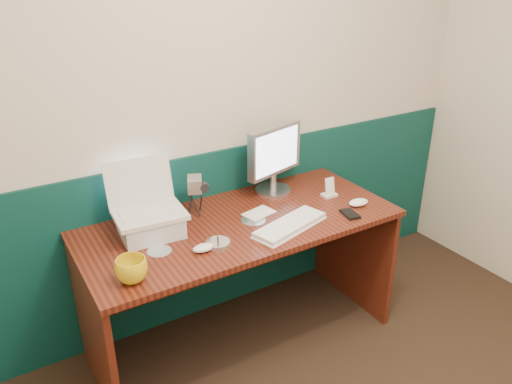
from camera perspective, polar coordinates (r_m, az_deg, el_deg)
back_wall at (r=2.65m, az=-5.10°, el=9.77°), size 3.50×0.04×2.50m
wainscot at (r=2.92m, az=-4.44°, el=-4.62°), size 3.48×0.02×1.00m
desk at (r=2.71m, az=-1.67°, el=-10.36°), size 1.60×0.70×0.75m
laptop_riser at (r=2.42m, az=-11.96°, el=-3.74°), size 0.30×0.26×0.10m
laptop at (r=2.34m, az=-12.35°, el=0.20°), size 0.34×0.27×0.27m
monitor at (r=2.75m, az=2.00°, el=3.62°), size 0.39×0.21×0.38m
keyboard at (r=2.45m, az=3.91°, el=-3.86°), size 0.43×0.24×0.02m
mouse_right at (r=2.71m, az=11.63°, el=-1.17°), size 0.12×0.08×0.04m
mouse_left at (r=2.26m, az=-6.02°, el=-6.36°), size 0.10×0.07×0.03m
mug at (r=2.10m, az=-14.03°, el=-8.65°), size 0.14×0.14×0.10m
camcorder at (r=2.56m, az=-6.93°, el=-0.68°), size 0.12×0.14×0.18m
cd_spindle at (r=2.30m, az=-4.36°, el=-5.90°), size 0.11×0.11×0.02m
cd_loose_a at (r=2.30m, az=-10.99°, el=-6.63°), size 0.11×0.11×0.00m
cd_loose_b at (r=2.52m, az=-0.33°, el=-3.22°), size 0.13×0.13×0.00m
pen at (r=2.56m, az=5.30°, el=-2.67°), size 0.13×0.09×0.01m
papers at (r=2.58m, az=0.35°, el=-2.41°), size 0.18×0.14×0.00m
dock at (r=2.80m, az=8.37°, el=-0.32°), size 0.08×0.06×0.01m
music_player at (r=2.78m, az=8.44°, el=0.69°), size 0.05×0.03×0.09m
pda at (r=2.61m, az=10.69°, el=-2.48°), size 0.08×0.12×0.01m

